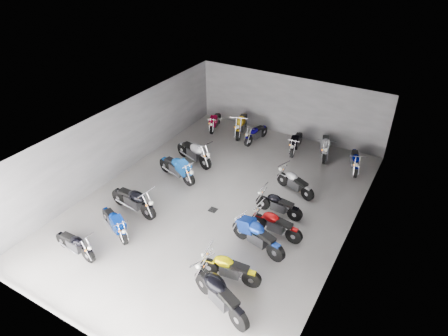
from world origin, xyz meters
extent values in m
plane|color=#9F9B96|center=(0.00, 0.00, 0.00)|extent=(14.00, 14.00, 0.00)
cube|color=gray|center=(0.00, 7.00, 1.60)|extent=(10.00, 0.10, 3.20)
cube|color=gray|center=(-5.00, 0.00, 1.60)|extent=(0.10, 14.00, 3.20)
cube|color=gray|center=(5.00, 0.00, 1.60)|extent=(0.10, 14.00, 3.20)
cube|color=black|center=(0.00, 0.00, 3.22)|extent=(10.00, 14.00, 0.04)
cube|color=black|center=(0.00, -0.50, 0.01)|extent=(0.32, 0.32, 0.01)
cylinder|color=black|center=(-2.14, -4.95, 0.29)|extent=(0.59, 0.15, 0.58)
cylinder|color=black|center=(-3.45, -4.86, 0.29)|extent=(0.59, 0.17, 0.58)
cube|color=#2D2D30|center=(-2.79, -4.91, 0.38)|extent=(0.60, 0.31, 0.36)
ellipsoid|color=black|center=(-2.59, -4.92, 0.67)|extent=(0.64, 0.40, 0.33)
cube|color=black|center=(-3.08, -4.89, 0.63)|extent=(0.57, 0.29, 0.16)
cylinder|color=black|center=(-1.75, -3.70, 0.31)|extent=(0.62, 0.37, 0.62)
cylinder|color=black|center=(-3.04, -3.13, 0.31)|extent=(0.63, 0.39, 0.62)
cube|color=#2D2D30|center=(-2.39, -3.41, 0.41)|extent=(0.70, 0.52, 0.39)
ellipsoid|color=navy|center=(-2.20, -3.50, 0.72)|extent=(0.76, 0.62, 0.35)
cube|color=black|center=(-2.68, -3.28, 0.68)|extent=(0.65, 0.49, 0.18)
cylinder|color=black|center=(-1.84, -2.19, 0.35)|extent=(0.71, 0.21, 0.70)
cylinder|color=black|center=(-3.42, -2.04, 0.35)|extent=(0.71, 0.23, 0.70)
cube|color=#2D2D30|center=(-2.63, -2.12, 0.46)|extent=(0.74, 0.40, 0.44)
ellipsoid|color=black|center=(-2.39, -2.14, 0.81)|extent=(0.79, 0.51, 0.39)
cube|color=black|center=(-2.98, -2.08, 0.77)|extent=(0.70, 0.37, 0.20)
cylinder|color=black|center=(-1.80, 0.45, 0.34)|extent=(0.70, 0.31, 0.69)
cylinder|color=black|center=(-3.31, 0.85, 0.34)|extent=(0.71, 0.33, 0.69)
cube|color=#2D2D30|center=(-2.56, 0.65, 0.45)|extent=(0.76, 0.49, 0.43)
ellipsoid|color=#0F4FAD|center=(-2.33, 0.59, 0.80)|extent=(0.82, 0.60, 0.39)
cube|color=black|center=(-2.89, 0.74, 0.75)|extent=(0.71, 0.46, 0.20)
cylinder|color=black|center=(-1.88, 1.92, 0.35)|extent=(0.72, 0.34, 0.71)
cylinder|color=black|center=(-3.42, 2.38, 0.35)|extent=(0.73, 0.36, 0.71)
cube|color=#2D2D30|center=(-2.65, 2.15, 0.46)|extent=(0.78, 0.52, 0.44)
ellipsoid|color=silver|center=(-2.42, 2.08, 0.82)|extent=(0.85, 0.64, 0.40)
cube|color=black|center=(-2.99, 2.25, 0.77)|extent=(0.73, 0.49, 0.20)
cylinder|color=black|center=(1.86, -4.08, 0.37)|extent=(0.74, 0.40, 0.73)
cylinder|color=black|center=(3.40, -4.67, 0.37)|extent=(0.74, 0.42, 0.73)
cube|color=#2D2D30|center=(2.63, -4.38, 0.48)|extent=(0.82, 0.59, 0.46)
ellipsoid|color=black|center=(2.40, -4.29, 0.85)|extent=(0.89, 0.70, 0.41)
cube|color=black|center=(2.97, -4.51, 0.80)|extent=(0.76, 0.55, 0.21)
cylinder|color=black|center=(1.64, -3.39, 0.31)|extent=(0.64, 0.22, 0.63)
cylinder|color=black|center=(3.04, -3.17, 0.31)|extent=(0.64, 0.24, 0.63)
cube|color=#2D2D30|center=(2.34, -3.28, 0.41)|extent=(0.67, 0.39, 0.39)
ellipsoid|color=#E8D200|center=(2.13, -3.31, 0.72)|extent=(0.72, 0.49, 0.35)
cube|color=black|center=(2.65, -3.23, 0.68)|extent=(0.63, 0.36, 0.18)
cylinder|color=black|center=(1.70, -1.36, 0.35)|extent=(0.71, 0.31, 0.70)
cylinder|color=black|center=(3.22, -1.75, 0.35)|extent=(0.71, 0.33, 0.70)
cube|color=#2D2D30|center=(2.46, -1.55, 0.46)|extent=(0.77, 0.49, 0.44)
ellipsoid|color=navy|center=(2.23, -1.49, 0.80)|extent=(0.82, 0.60, 0.39)
cube|color=black|center=(2.80, -1.64, 0.76)|extent=(0.72, 0.46, 0.20)
cylinder|color=black|center=(2.02, -0.56, 0.31)|extent=(0.63, 0.16, 0.62)
cylinder|color=black|center=(3.43, -0.64, 0.31)|extent=(0.63, 0.18, 0.62)
cube|color=#2D2D30|center=(2.73, -0.60, 0.41)|extent=(0.65, 0.33, 0.39)
ellipsoid|color=#8A0608|center=(2.51, -0.59, 0.72)|extent=(0.68, 0.43, 0.35)
cube|color=black|center=(3.04, -0.62, 0.68)|extent=(0.61, 0.31, 0.18)
cylinder|color=black|center=(1.67, 0.56, 0.30)|extent=(0.60, 0.14, 0.59)
cylinder|color=black|center=(3.01, 0.53, 0.30)|extent=(0.60, 0.15, 0.59)
cube|color=#2D2D30|center=(2.34, 0.55, 0.39)|extent=(0.61, 0.29, 0.37)
ellipsoid|color=black|center=(2.13, 0.55, 0.68)|extent=(0.64, 0.39, 0.33)
cube|color=black|center=(2.63, 0.54, 0.65)|extent=(0.57, 0.27, 0.17)
cylinder|color=black|center=(1.69, 2.48, 0.30)|extent=(0.61, 0.32, 0.60)
cylinder|color=black|center=(2.97, 2.01, 0.30)|extent=(0.61, 0.34, 0.60)
cube|color=#2D2D30|center=(2.33, 2.24, 0.39)|extent=(0.67, 0.48, 0.38)
ellipsoid|color=#BBBCC1|center=(2.13, 2.32, 0.70)|extent=(0.73, 0.57, 0.34)
cube|color=black|center=(2.61, 2.14, 0.66)|extent=(0.63, 0.44, 0.17)
cylinder|color=black|center=(-3.45, 5.06, 0.29)|extent=(0.27, 0.58, 0.57)
cylinder|color=black|center=(-3.81, 6.31, 0.29)|extent=(0.28, 0.59, 0.57)
cube|color=#2D2D30|center=(-3.63, 5.69, 0.38)|extent=(0.42, 0.63, 0.36)
ellipsoid|color=maroon|center=(-3.58, 5.50, 0.66)|extent=(0.51, 0.68, 0.32)
cube|color=black|center=(-3.71, 5.96, 0.63)|extent=(0.39, 0.59, 0.16)
cylinder|color=black|center=(-1.89, 5.09, 0.36)|extent=(0.36, 0.74, 0.73)
cylinder|color=black|center=(-2.37, 6.67, 0.36)|extent=(0.38, 0.75, 0.73)
cube|color=#2D2D30|center=(-2.13, 5.88, 0.48)|extent=(0.54, 0.81, 0.46)
ellipsoid|color=gold|center=(-2.05, 5.64, 0.84)|extent=(0.66, 0.87, 0.41)
cube|color=black|center=(-2.23, 6.23, 0.80)|extent=(0.51, 0.76, 0.21)
cylinder|color=black|center=(-1.16, 4.83, 0.29)|extent=(0.20, 0.60, 0.59)
cylinder|color=black|center=(-0.97, 6.14, 0.29)|extent=(0.22, 0.60, 0.59)
cube|color=#2D2D30|center=(-1.07, 5.49, 0.39)|extent=(0.36, 0.63, 0.37)
ellipsoid|color=#090069|center=(-1.10, 5.29, 0.68)|extent=(0.45, 0.67, 0.33)
cube|color=black|center=(-1.03, 5.78, 0.64)|extent=(0.33, 0.59, 0.17)
cylinder|color=black|center=(1.16, 4.90, 0.31)|extent=(0.20, 0.63, 0.62)
cylinder|color=black|center=(0.98, 6.29, 0.31)|extent=(0.22, 0.63, 0.62)
cube|color=#2D2D30|center=(1.07, 5.60, 0.41)|extent=(0.37, 0.66, 0.39)
ellipsoid|color=black|center=(1.10, 5.39, 0.71)|extent=(0.47, 0.70, 0.35)
cube|color=black|center=(1.03, 5.90, 0.68)|extent=(0.34, 0.62, 0.18)
cylinder|color=black|center=(2.65, 5.14, 0.34)|extent=(0.33, 0.68, 0.67)
cylinder|color=black|center=(2.20, 6.59, 0.34)|extent=(0.35, 0.69, 0.67)
cube|color=#2D2D30|center=(2.42, 5.87, 0.44)|extent=(0.50, 0.74, 0.42)
ellipsoid|color=#A0A1A7|center=(2.49, 5.65, 0.78)|extent=(0.61, 0.80, 0.38)
cube|color=black|center=(2.32, 6.19, 0.73)|extent=(0.47, 0.70, 0.19)
cylinder|color=black|center=(4.21, 4.68, 0.30)|extent=(0.30, 0.61, 0.60)
cylinder|color=black|center=(3.79, 5.97, 0.30)|extent=(0.32, 0.61, 0.60)
cube|color=#2D2D30|center=(4.00, 5.32, 0.39)|extent=(0.46, 0.67, 0.37)
ellipsoid|color=#000877|center=(4.06, 5.13, 0.69)|extent=(0.55, 0.72, 0.34)
cube|color=black|center=(3.91, 5.61, 0.65)|extent=(0.43, 0.62, 0.17)
camera|label=1|loc=(6.62, -11.05, 9.81)|focal=32.00mm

